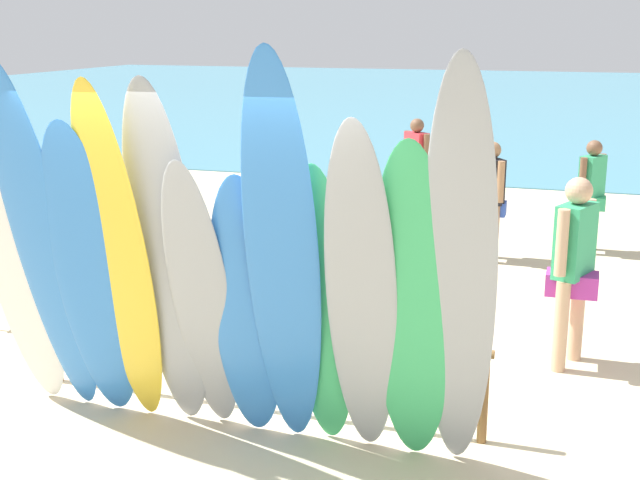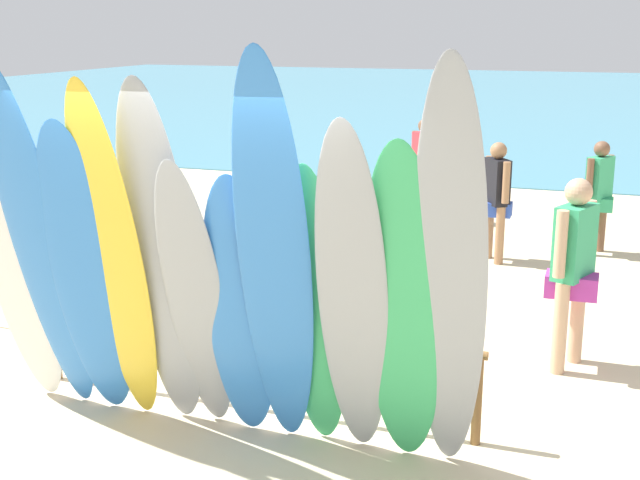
# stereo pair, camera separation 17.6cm
# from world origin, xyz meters

# --- Properties ---
(ground) EXTENTS (60.00, 60.00, 0.00)m
(ground) POSITION_xyz_m (0.00, 14.00, 0.00)
(ground) COLOR beige
(ocean_water) EXTENTS (60.00, 40.00, 0.02)m
(ocean_water) POSITION_xyz_m (0.00, 29.95, 0.01)
(ocean_water) COLOR teal
(ocean_water) RESTS_ON ground
(surfboard_rack) EXTENTS (3.64, 0.07, 0.71)m
(surfboard_rack) POSITION_xyz_m (0.00, 0.00, 0.57)
(surfboard_rack) COLOR brown
(surfboard_rack) RESTS_ON ground
(surfboard_white_0) EXTENTS (0.57, 0.74, 2.50)m
(surfboard_white_0) POSITION_xyz_m (-1.62, -0.59, 1.25)
(surfboard_white_0) COLOR white
(surfboard_white_0) RESTS_ON ground
(surfboard_blue_1) EXTENTS (0.54, 0.85, 2.74)m
(surfboard_blue_1) POSITION_xyz_m (-1.32, -0.66, 1.37)
(surfboard_blue_1) COLOR #337AD1
(surfboard_blue_1) RESTS_ON ground
(surfboard_blue_2) EXTENTS (0.63, 0.74, 2.33)m
(surfboard_blue_2) POSITION_xyz_m (-0.98, -0.61, 1.17)
(surfboard_blue_2) COLOR #337AD1
(surfboard_blue_2) RESTS_ON ground
(surfboard_yellow_3) EXTENTS (0.46, 0.70, 2.61)m
(surfboard_yellow_3) POSITION_xyz_m (-0.73, -0.63, 1.30)
(surfboard_yellow_3) COLOR yellow
(surfboard_yellow_3) RESTS_ON ground
(surfboard_grey_4) EXTENTS (0.55, 0.60, 2.61)m
(surfboard_grey_4) POSITION_xyz_m (-0.41, -0.53, 1.31)
(surfboard_grey_4) COLOR #999EA3
(surfboard_grey_4) RESTS_ON ground
(surfboard_grey_5) EXTENTS (0.48, 0.66, 2.09)m
(surfboard_grey_5) POSITION_xyz_m (-0.16, -0.53, 1.05)
(surfboard_grey_5) COLOR #999EA3
(surfboard_grey_5) RESTS_ON ground
(surfboard_blue_6) EXTENTS (0.55, 0.54, 2.00)m
(surfboard_blue_6) POSITION_xyz_m (0.17, -0.50, 1.00)
(surfboard_blue_6) COLOR #337AD1
(surfboard_blue_6) RESTS_ON ground
(surfboard_blue_7) EXTENTS (0.56, 0.80, 2.82)m
(surfboard_blue_7) POSITION_xyz_m (0.49, -0.63, 1.41)
(surfboard_blue_7) COLOR #337AD1
(surfboard_blue_7) RESTS_ON ground
(surfboard_green_8) EXTENTS (0.49, 0.48, 2.08)m
(surfboard_green_8) POSITION_xyz_m (0.70, -0.44, 1.04)
(surfboard_green_8) COLOR #38B266
(surfboard_green_8) RESTS_ON ground
(surfboard_grey_9) EXTENTS (0.50, 0.76, 2.41)m
(surfboard_grey_9) POSITION_xyz_m (1.01, -0.60, 1.21)
(surfboard_grey_9) COLOR #999EA3
(surfboard_grey_9) RESTS_ON ground
(surfboard_green_10) EXTENTS (0.54, 0.58, 2.28)m
(surfboard_green_10) POSITION_xyz_m (1.34, -0.55, 1.14)
(surfboard_green_10) COLOR #38B266
(surfboard_green_10) RESTS_ON ground
(surfboard_grey_11) EXTENTS (0.50, 0.74, 2.80)m
(surfboard_grey_11) POSITION_xyz_m (1.64, -0.59, 1.40)
(surfboard_grey_11) COLOR #999EA3
(surfboard_grey_11) RESTS_ON ground
(beachgoer_midbeach) EXTENTS (0.39, 0.49, 1.51)m
(beachgoer_midbeach) POSITION_xyz_m (1.22, 4.92, 0.87)
(beachgoer_midbeach) COLOR #9E704C
(beachgoer_midbeach) RESTS_ON ground
(beachgoer_near_rack) EXTENTS (0.44, 0.60, 1.68)m
(beachgoer_near_rack) POSITION_xyz_m (2.29, 1.67, 0.97)
(beachgoer_near_rack) COLOR tan
(beachgoer_near_rack) RESTS_ON ground
(beachgoer_by_water) EXTENTS (0.46, 0.42, 1.54)m
(beachgoer_by_water) POSITION_xyz_m (-0.14, 6.98, 0.89)
(beachgoer_by_water) COLOR brown
(beachgoer_by_water) RESTS_ON ground
(beachgoer_photographing) EXTENTS (0.38, 0.50, 1.47)m
(beachgoer_photographing) POSITION_xyz_m (2.41, 5.73, 0.85)
(beachgoer_photographing) COLOR brown
(beachgoer_photographing) RESTS_ON ground
(beach_chair_red) EXTENTS (0.65, 0.75, 0.84)m
(beach_chair_red) POSITION_xyz_m (-3.00, 1.27, 0.43)
(beach_chair_red) COLOR #B7B7BC
(beach_chair_red) RESTS_ON ground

